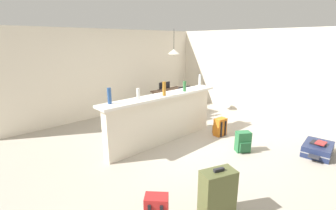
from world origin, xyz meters
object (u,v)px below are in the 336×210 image
bottle_white (138,94)px  dining_table (173,93)px  pendant_lamp (174,52)px  bottle_clear (200,80)px  bottle_blue (109,96)px  bottle_amber (164,89)px  suitcase_upright_olive (217,192)px  bottle_green (185,86)px  dining_chair_near_partition (186,101)px  backpack_orange (220,127)px  book_stack (318,143)px  suitcase_flat_navy (318,149)px  backpack_green (243,142)px  dining_chair_far_side (163,95)px

bottle_white → dining_table: (2.20, 1.30, -0.54)m
bottle_white → pendant_lamp: pendant_lamp is taller
bottle_clear → pendant_lamp: pendant_lamp is taller
bottle_blue → bottle_amber: (1.16, -0.18, -0.00)m
bottle_white → suitcase_upright_olive: 2.40m
bottle_green → dining_chair_near_partition: (0.96, 0.82, -0.68)m
dining_chair_near_partition → backpack_orange: dining_chair_near_partition is taller
suitcase_upright_olive → backpack_orange: size_ratio=1.60×
bottle_clear → pendant_lamp: bearing=74.3°
bottle_amber → book_stack: bearing=-52.6°
bottle_white → suitcase_flat_navy: bearing=-45.9°
bottle_blue → pendant_lamp: bearing=24.3°
dining_table → suitcase_flat_navy: dining_table is taller
bottle_green → suitcase_flat_navy: bearing=-62.7°
bottle_clear → book_stack: bearing=-78.3°
bottle_clear → pendant_lamp: size_ratio=0.40×
dining_chair_near_partition → book_stack: 3.29m
bottle_green → bottle_clear: 0.73m
dining_table → backpack_green: dining_table is taller
bottle_green → book_stack: bearing=-63.0°
dining_chair_far_side → suitcase_upright_olive: 4.83m
suitcase_upright_olive → backpack_orange: suitcase_upright_olive is taller
dining_table → dining_chair_near_partition: dining_chair_near_partition is taller
bottle_blue → suitcase_flat_navy: bearing=-40.8°
bottle_blue → backpack_orange: size_ratio=0.70×
backpack_orange → book_stack: 1.98m
suitcase_flat_navy → dining_chair_near_partition: bearing=95.4°
bottle_amber → dining_chair_near_partition: size_ratio=0.31×
dining_chair_far_side → backpack_green: size_ratio=2.21×
dining_chair_near_partition → suitcase_flat_navy: bearing=-84.6°
dining_table → suitcase_upright_olive: size_ratio=1.64×
dining_table → book_stack: (0.25, -3.84, -0.40)m
book_stack → dining_table: bearing=93.8°
bottle_amber → backpack_green: (0.91, -1.37, -1.02)m
pendant_lamp → backpack_green: (-0.79, -2.84, -1.67)m
suitcase_upright_olive → dining_chair_near_partition: bearing=48.9°
pendant_lamp → book_stack: 4.24m
bottle_white → suitcase_upright_olive: (-0.39, -2.20, -0.86)m
bottle_green → dining_chair_near_partition: bottle_green is taller
suitcase_flat_navy → backpack_orange: (-0.61, 1.90, 0.09)m
bottle_amber → suitcase_flat_navy: size_ratio=0.34×
pendant_lamp → suitcase_upright_olive: size_ratio=1.11×
bottle_blue → bottle_amber: size_ratio=1.00×
dining_chair_far_side → pendant_lamp: 1.43m
suitcase_flat_navy → backpack_orange: 1.99m
bottle_white → bottle_clear: size_ratio=0.74×
dining_table → book_stack: dining_table is taller
dining_chair_far_side → book_stack: bearing=-87.4°
bottle_white → dining_table: bottle_white is taller
bottle_green → backpack_orange: size_ratio=0.55×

